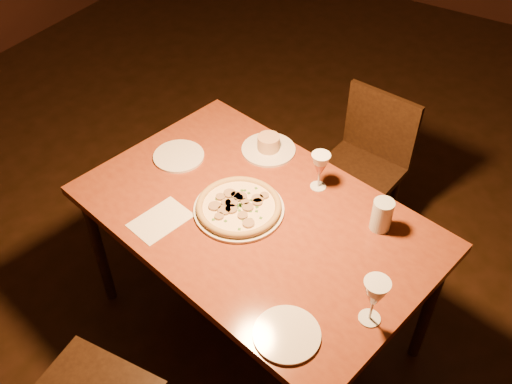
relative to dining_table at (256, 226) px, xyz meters
The scene contains 11 objects.
floor 0.76m from the dining_table, 114.41° to the left, with size 7.00×7.00×0.00m, color black.
dining_table is the anchor object (origin of this frame).
chair_far 0.90m from the dining_table, 81.71° to the left, with size 0.44×0.44×0.81m.
pizza_plate 0.11m from the dining_table, 166.13° to the right, with size 0.36×0.36×0.04m.
ramekin_saucer 0.42m from the dining_table, 113.99° to the left, with size 0.24×0.24×0.08m.
wine_glass_far 0.34m from the dining_table, 63.97° to the left, with size 0.08×0.08×0.17m, color #CC6C55, non-canonical shape.
wine_glass_right 0.64m from the dining_table, 20.33° to the right, with size 0.09×0.09×0.19m, color #CC6C55, non-canonical shape.
water_tumbler 0.50m from the dining_table, 23.60° to the left, with size 0.08×0.08×0.13m, color #AEB9BE.
side_plate_left 0.50m from the dining_table, 165.68° to the left, with size 0.22×0.22×0.01m, color silver.
side_plate_near 0.56m from the dining_table, 47.90° to the right, with size 0.22×0.22×0.01m, color silver.
menu_card 0.38m from the dining_table, 143.10° to the right, with size 0.15×0.23×0.00m, color beige.
Camera 1 is at (0.97, -1.64, 2.35)m, focal length 40.00 mm.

